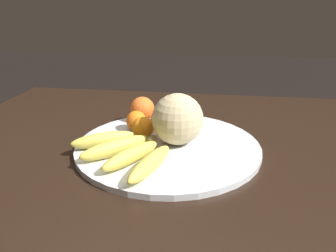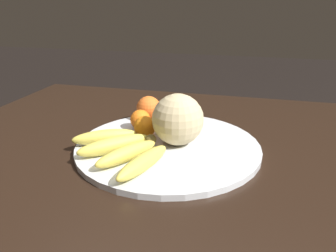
{
  "view_description": "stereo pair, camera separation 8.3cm",
  "coord_description": "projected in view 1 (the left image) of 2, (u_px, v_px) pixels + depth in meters",
  "views": [
    {
      "loc": [
        0.04,
        -0.76,
        1.09
      ],
      "look_at": [
        -0.07,
        0.01,
        0.78
      ],
      "focal_mm": 35.0,
      "sensor_mm": 36.0,
      "label": 1
    },
    {
      "loc": [
        0.12,
        -0.74,
        1.09
      ],
      "look_at": [
        -0.07,
        0.01,
        0.78
      ],
      "focal_mm": 35.0,
      "sensor_mm": 36.0,
      "label": 2
    }
  ],
  "objects": [
    {
      "name": "melon",
      "position": [
        178.0,
        119.0,
        0.83
      ],
      "size": [
        0.13,
        0.13,
        0.13
      ],
      "color": "#C6B284",
      "rests_on": "fruit_bowl"
    },
    {
      "name": "kitchen_table",
      "position": [
        195.0,
        179.0,
        0.87
      ],
      "size": [
        1.5,
        1.1,
        0.72
      ],
      "color": "black",
      "rests_on": "ground_plane"
    },
    {
      "name": "fruit_bowl",
      "position": [
        168.0,
        146.0,
        0.85
      ],
      "size": [
        0.48,
        0.48,
        0.01
      ],
      "color": "silver",
      "rests_on": "kitchen_table"
    },
    {
      "name": "orange_mid_center",
      "position": [
        161.0,
        119.0,
        0.94
      ],
      "size": [
        0.06,
        0.06,
        0.06
      ],
      "color": "orange",
      "rests_on": "fruit_bowl"
    },
    {
      "name": "orange_back_left",
      "position": [
        142.0,
        109.0,
        1.0
      ],
      "size": [
        0.07,
        0.07,
        0.07
      ],
      "color": "orange",
      "rests_on": "fruit_bowl"
    },
    {
      "name": "produce_tag",
      "position": [
        152.0,
        133.0,
        0.91
      ],
      "size": [
        0.1,
        0.06,
        0.0
      ],
      "rotation": [
        0.0,
        0.0,
        0.27
      ],
      "color": "white",
      "rests_on": "fruit_bowl"
    },
    {
      "name": "orange_back_right",
      "position": [
        136.0,
        121.0,
        0.93
      ],
      "size": [
        0.06,
        0.06,
        0.06
      ],
      "color": "orange",
      "rests_on": "fruit_bowl"
    },
    {
      "name": "orange_front_right",
      "position": [
        175.0,
        112.0,
        0.97
      ],
      "size": [
        0.07,
        0.07,
        0.07
      ],
      "color": "orange",
      "rests_on": "fruit_bowl"
    },
    {
      "name": "orange_front_left",
      "position": [
        143.0,
        128.0,
        0.88
      ],
      "size": [
        0.06,
        0.06,
        0.06
      ],
      "color": "orange",
      "rests_on": "fruit_bowl"
    },
    {
      "name": "banana_bunch",
      "position": [
        125.0,
        151.0,
        0.77
      ],
      "size": [
        0.26,
        0.26,
        0.04
      ],
      "rotation": [
        0.0,
        0.0,
        4.05
      ],
      "color": "brown",
      "rests_on": "fruit_bowl"
    }
  ]
}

